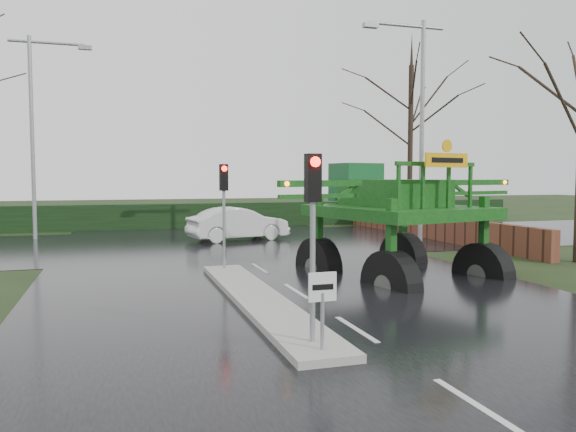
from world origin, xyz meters
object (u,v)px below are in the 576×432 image
object	(u,v)px
keep_left_sign	(322,298)
crop_sprayer	(386,199)
street_light_right	(416,112)
street_light_left_far	(38,119)
traffic_signal_mid	(224,193)
traffic_signal_far	(318,186)
traffic_signal_near	(313,207)
white_sedan	(238,241)

from	to	relation	value
keep_left_sign	crop_sprayer	xyz separation A→B (m)	(4.02, 5.56, 1.43)
street_light_right	crop_sprayer	distance (m)	10.26
street_light_left_far	traffic_signal_mid	bearing A→B (deg)	-61.14
traffic_signal_far	street_light_left_far	distance (m)	15.08
traffic_signal_far	street_light_left_far	world-z (taller)	street_light_left_far
traffic_signal_far	street_light_right	size ratio (longest dim) A/B	0.35
traffic_signal_far	traffic_signal_mid	bearing A→B (deg)	58.07
traffic_signal_near	white_sedan	world-z (taller)	traffic_signal_near
traffic_signal_far	crop_sprayer	distance (m)	16.39
street_light_left_far	traffic_signal_far	bearing A→B (deg)	0.03
traffic_signal_near	traffic_signal_far	bearing A→B (deg)	69.64
street_light_right	white_sedan	bearing A→B (deg)	147.61
traffic_signal_near	crop_sprayer	xyz separation A→B (m)	(4.02, 5.07, -0.10)
traffic_signal_mid	white_sedan	bearing A→B (deg)	75.15
keep_left_sign	street_light_right	bearing A→B (deg)	54.88
traffic_signal_far	keep_left_sign	bearing A→B (deg)	70.07
traffic_signal_far	street_light_right	xyz separation A→B (m)	(1.69, -8.01, 3.40)
traffic_signal_mid	crop_sprayer	distance (m)	5.29
traffic_signal_far	white_sedan	distance (m)	6.94
traffic_signal_far	street_light_right	bearing A→B (deg)	101.95
crop_sprayer	traffic_signal_near	bearing A→B (deg)	-141.25
keep_left_sign	traffic_signal_near	world-z (taller)	traffic_signal_near
traffic_signal_far	street_light_left_far	bearing A→B (deg)	0.03
crop_sprayer	white_sedan	xyz separation A→B (m)	(-1.63, 12.45, -2.49)
traffic_signal_mid	traffic_signal_far	xyz separation A→B (m)	(7.80, 12.52, 0.00)
street_light_left_far	crop_sprayer	distance (m)	19.63
street_light_right	street_light_left_far	bearing A→B (deg)	153.98
keep_left_sign	crop_sprayer	bearing A→B (deg)	54.14
traffic_signal_far	street_light_left_far	size ratio (longest dim) A/B	0.35
traffic_signal_far	street_light_right	distance (m)	8.86
street_light_right	street_light_left_far	size ratio (longest dim) A/B	1.00
keep_left_sign	crop_sprayer	size ratio (longest dim) A/B	0.15
traffic_signal_mid	street_light_right	xyz separation A→B (m)	(9.49, 4.51, 3.40)
keep_left_sign	traffic_signal_mid	xyz separation A→B (m)	(0.00, 8.99, 1.53)
traffic_signal_far	white_sedan	world-z (taller)	traffic_signal_far
street_light_right	street_light_left_far	xyz separation A→B (m)	(-16.39, 8.00, 0.00)
traffic_signal_mid	crop_sprayer	world-z (taller)	crop_sprayer
traffic_signal_near	street_light_left_far	bearing A→B (deg)	108.17
traffic_signal_near	white_sedan	xyz separation A→B (m)	(2.39, 17.52, -2.59)
street_light_right	crop_sprayer	xyz separation A→B (m)	(-5.48, -7.94, -3.50)
traffic_signal_near	white_sedan	size ratio (longest dim) A/B	0.72
traffic_signal_far	crop_sprayer	bearing A→B (deg)	76.66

